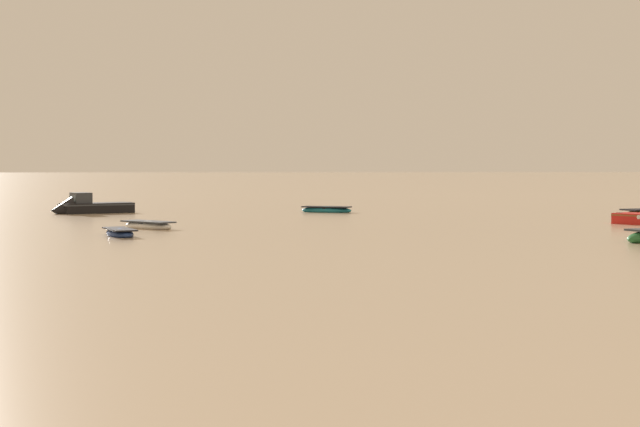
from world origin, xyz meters
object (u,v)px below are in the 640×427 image
rowboat_moored_0 (120,233)px  motorboat_moored_4 (85,209)px  rowboat_moored_5 (326,210)px  rowboat_moored_2 (148,226)px

rowboat_moored_0 → motorboat_moored_4: (-4.93, 21.70, 0.19)m
motorboat_moored_4 → rowboat_moored_5: bearing=153.7°
rowboat_moored_2 → motorboat_moored_4: 17.29m
rowboat_moored_2 → rowboat_moored_5: 19.72m
rowboat_moored_2 → rowboat_moored_0: bearing=126.3°
rowboat_moored_2 → rowboat_moored_5: rowboat_moored_5 is taller
rowboat_moored_2 → rowboat_moored_5: bearing=-78.5°
rowboat_moored_0 → rowboat_moored_5: bearing=132.1°
rowboat_moored_2 → motorboat_moored_4: bearing=-25.3°
rowboat_moored_2 → motorboat_moored_4: motorboat_moored_4 is taller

